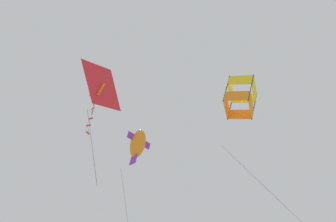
# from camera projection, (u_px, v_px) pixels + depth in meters

# --- Properties ---
(kite_box_upper_right) EXTENTS (4.21, 3.81, 10.32)m
(kite_box_upper_right) POSITION_uv_depth(u_px,v_px,m) (241.00, 97.00, 27.28)
(kite_box_upper_right) COLOR yellow
(kite_delta_low_drifter) EXTENTS (1.55, 1.96, 5.21)m
(kite_delta_low_drifter) POSITION_uv_depth(u_px,v_px,m) (100.00, 87.00, 18.21)
(kite_delta_low_drifter) COLOR red
(kite_fish_near_left) EXTENTS (1.77, 1.47, 8.58)m
(kite_fish_near_left) POSITION_uv_depth(u_px,v_px,m) (138.00, 144.00, 25.34)
(kite_fish_near_left) COLOR orange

